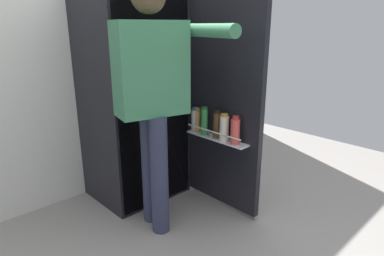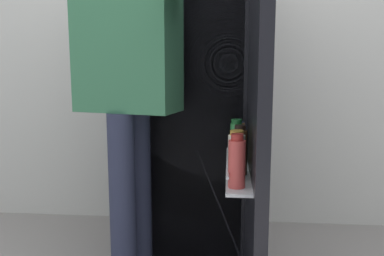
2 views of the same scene
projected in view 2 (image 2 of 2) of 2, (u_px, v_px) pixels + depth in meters
The scene contains 3 objects.
kitchen_wall at pixel (190, 19), 2.59m from camera, with size 4.40×0.10×2.65m, color silver.
refrigerator at pixel (188, 100), 2.27m from camera, with size 0.74×1.28×1.69m.
person at pixel (130, 73), 1.81m from camera, with size 0.56×0.82×1.66m.
Camera 2 is at (0.25, -1.76, 1.04)m, focal length 37.88 mm.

